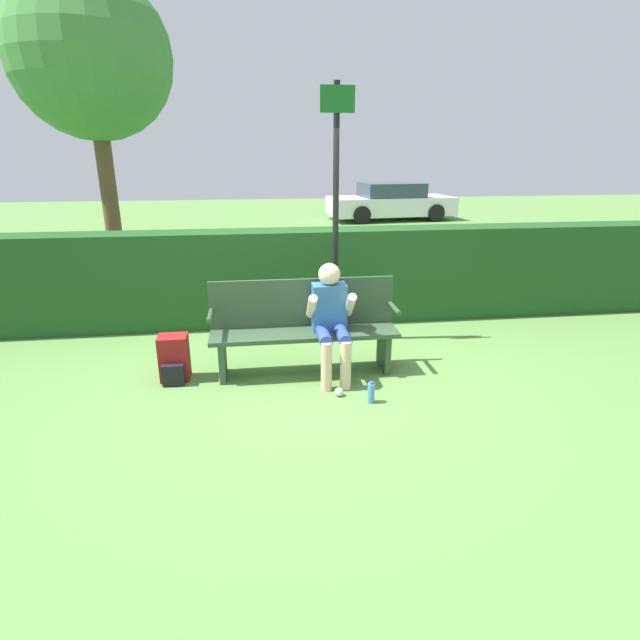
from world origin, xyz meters
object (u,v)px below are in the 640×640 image
tree (91,59)px  signpost (336,203)px  person_seated (331,316)px  parked_car (391,202)px  water_bottle (371,393)px  park_bench (304,326)px  backpack (174,359)px

tree → signpost: bearing=-44.4°
person_seated → signpost: bearing=78.5°
signpost → parked_car: 11.68m
water_bottle → parked_car: size_ratio=0.05×
signpost → park_bench: bearing=-118.7°
water_bottle → tree: (-3.45, 4.98, 3.52)m
water_bottle → tree: 7.01m
parked_car → tree: bearing=-137.7°
person_seated → water_bottle: bearing=-67.1°
water_bottle → signpost: size_ratio=0.07×
parked_car → tree: tree is taller
tree → parked_car: bearing=47.5°
backpack → signpost: size_ratio=0.16×
person_seated → parked_car: 12.66m
backpack → water_bottle: 2.05m
water_bottle → parked_car: 13.23m
park_bench → backpack: size_ratio=4.11×
park_bench → person_seated: 0.34m
person_seated → water_bottle: size_ratio=5.49×
person_seated → parked_car: parked_car is taller
park_bench → water_bottle: bearing=-56.3°
person_seated → backpack: (-1.62, 0.09, -0.43)m
park_bench → water_bottle: 1.07m
park_bench → tree: (-2.90, 4.16, 3.11)m
person_seated → signpost: 1.46m
water_bottle → tree: size_ratio=0.04×
person_seated → tree: (-3.16, 4.31, 2.96)m
person_seated → parked_car: (3.92, 12.04, -0.07)m
person_seated → parked_car: size_ratio=0.28×
parked_car → tree: size_ratio=0.87×
person_seated → backpack: person_seated is taller
signpost → tree: tree is taller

